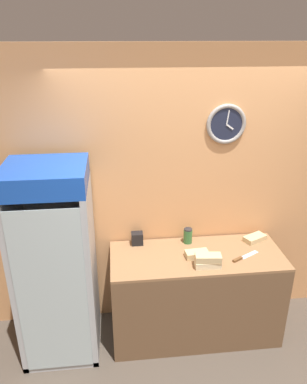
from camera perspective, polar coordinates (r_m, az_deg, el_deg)
wall_back at (r=3.60m, az=5.76°, el=-0.03°), size 5.20×0.09×2.70m
prep_counter at (r=3.76m, az=6.34°, el=-15.19°), size 1.59×0.64×0.89m
beverage_cooler at (r=3.43m, az=-14.67°, el=-8.91°), size 0.66×0.69×1.82m
sandwich_stack_bottom at (r=3.34m, az=8.28°, el=-10.76°), size 0.23×0.12×0.06m
sandwich_stack_middle at (r=3.31m, az=8.34°, el=-9.91°), size 0.23×0.13×0.06m
sandwich_flat_left at (r=3.45m, az=6.62°, el=-9.39°), size 0.22×0.12×0.06m
sandwich_flat_right at (r=3.81m, az=15.17°, el=-6.82°), size 0.25×0.20×0.05m
chefs_knife at (r=3.52m, az=13.33°, el=-9.71°), size 0.29×0.18×0.02m
condiment_jar at (r=3.64m, az=5.26°, el=-6.65°), size 0.08×0.08×0.15m
napkin_dispenser at (r=3.61m, az=-2.51°, el=-7.09°), size 0.11×0.09×0.12m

